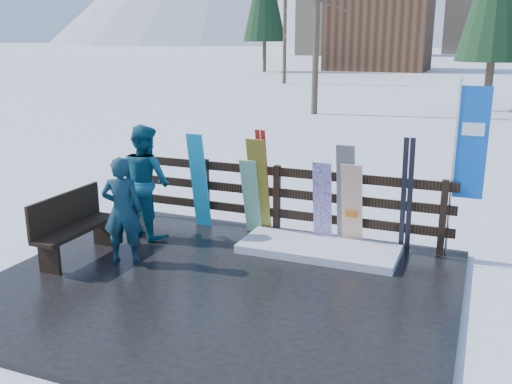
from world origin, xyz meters
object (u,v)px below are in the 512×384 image
at_px(snowboard_0, 199,181).
at_px(person_back, 145,181).
at_px(snowboard_2, 259,187).
at_px(snowboard_3, 322,203).
at_px(snowboard_4, 346,196).
at_px(bench, 72,224).
at_px(rental_flag, 467,150).
at_px(snowboard_1, 251,197).
at_px(snowboard_5, 352,206).
at_px(person_front, 122,210).

bearing_deg(snowboard_0, person_back, -132.39).
relative_size(snowboard_2, snowboard_3, 1.24).
height_order(snowboard_0, snowboard_4, snowboard_0).
height_order(bench, person_back, person_back).
distance_m(snowboard_3, rental_flag, 2.24).
relative_size(rental_flag, person_back, 1.42).
bearing_deg(snowboard_1, person_back, -156.61).
bearing_deg(person_back, snowboard_4, -146.84).
bearing_deg(snowboard_5, rental_flag, 9.84).
distance_m(bench, snowboard_1, 2.79).
relative_size(snowboard_5, person_back, 0.75).
bearing_deg(snowboard_2, snowboard_4, 0.00).
bearing_deg(snowboard_5, person_back, -168.16).
distance_m(snowboard_1, snowboard_3, 1.19).
xyz_separation_m(snowboard_3, person_back, (-2.75, -0.67, 0.25)).
xyz_separation_m(bench, snowboard_4, (3.58, 1.92, 0.30)).
relative_size(snowboard_4, person_front, 1.07).
relative_size(snowboard_3, snowboard_5, 0.97).
relative_size(bench, rental_flag, 0.58).
relative_size(snowboard_1, snowboard_5, 0.95).
distance_m(bench, snowboard_2, 2.91).
xyz_separation_m(snowboard_1, snowboard_2, (0.14, -0.00, 0.18)).
height_order(snowboard_4, person_front, snowboard_4).
height_order(bench, snowboard_0, snowboard_0).
relative_size(bench, snowboard_0, 0.90).
bearing_deg(rental_flag, snowboard_2, -174.98).
bearing_deg(snowboard_5, person_front, -148.51).
distance_m(snowboard_2, snowboard_5, 1.52).
height_order(snowboard_1, rental_flag, rental_flag).
distance_m(bench, snowboard_4, 4.07).
xyz_separation_m(snowboard_4, person_front, (-2.80, -1.77, -0.04)).
xyz_separation_m(snowboard_0, snowboard_5, (2.60, 0.00, -0.15)).
relative_size(snowboard_3, person_back, 0.73).
bearing_deg(person_front, snowboard_3, -166.99).
xyz_separation_m(snowboard_0, snowboard_1, (0.94, 0.00, -0.18)).
height_order(snowboard_4, snowboard_5, snowboard_4).
distance_m(snowboard_2, snowboard_3, 1.06).
bearing_deg(person_back, snowboard_5, -147.21).
bearing_deg(snowboard_5, snowboard_4, -180.00).
relative_size(snowboard_0, rental_flag, 0.64).
bearing_deg(snowboard_4, bench, -151.88).
xyz_separation_m(snowboard_0, snowboard_3, (2.14, 0.00, -0.15)).
xyz_separation_m(bench, snowboard_2, (2.17, 1.92, 0.30)).
distance_m(snowboard_4, rental_flag, 1.86).
bearing_deg(snowboard_3, snowboard_5, 0.00).
relative_size(snowboard_0, snowboard_5, 1.20).
distance_m(bench, rental_flag, 5.78).
height_order(snowboard_4, rental_flag, rental_flag).
distance_m(rental_flag, person_back, 4.91).
bearing_deg(snowboard_4, snowboard_0, 180.00).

